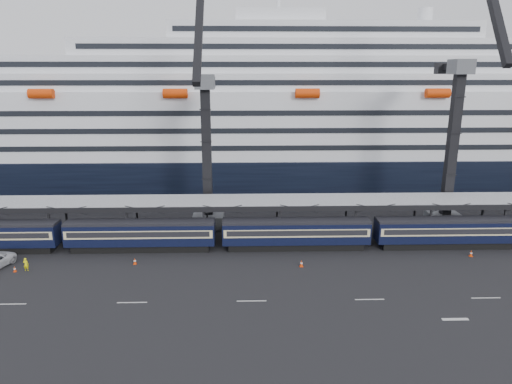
% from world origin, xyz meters
% --- Properties ---
extents(ground, '(260.00, 260.00, 0.00)m').
position_xyz_m(ground, '(0.00, 0.00, 0.00)').
color(ground, black).
rests_on(ground, ground).
extents(lane_markings, '(111.00, 4.27, 0.02)m').
position_xyz_m(lane_markings, '(8.15, -5.23, 0.01)').
color(lane_markings, beige).
rests_on(lane_markings, ground).
extents(train, '(133.05, 3.00, 4.05)m').
position_xyz_m(train, '(-4.65, 10.00, 2.20)').
color(train, black).
rests_on(train, ground).
extents(canopy, '(130.00, 6.25, 5.53)m').
position_xyz_m(canopy, '(0.00, 14.00, 5.25)').
color(canopy, gray).
rests_on(canopy, ground).
extents(cruise_ship, '(214.09, 28.84, 34.00)m').
position_xyz_m(cruise_ship, '(-1.08, 45.99, 12.34)').
color(cruise_ship, black).
rests_on(cruise_ship, ground).
extents(crane_dark_near, '(4.50, 17.75, 35.08)m').
position_xyz_m(crane_dark_near, '(-20.00, 18.59, 11.93)').
color(crane_dark_near, '#46494D').
rests_on(crane_dark_near, ground).
extents(crane_dark_mid, '(4.50, 18.24, 39.64)m').
position_xyz_m(crane_dark_mid, '(15.00, 17.59, 13.36)').
color(crane_dark_mid, '#46494D').
rests_on(crane_dark_mid, ground).
extents(worker, '(0.60, 0.40, 1.61)m').
position_xyz_m(worker, '(-40.02, 3.88, 0.80)').
color(worker, '#FCF10D').
rests_on(worker, ground).
extents(traffic_cone_b, '(0.34, 0.34, 0.68)m').
position_xyz_m(traffic_cone_b, '(-41.25, 3.66, 0.34)').
color(traffic_cone_b, red).
rests_on(traffic_cone_b, ground).
extents(traffic_cone_c, '(0.40, 0.40, 0.80)m').
position_xyz_m(traffic_cone_c, '(-27.86, 5.46, 0.40)').
color(traffic_cone_c, red).
rests_on(traffic_cone_c, ground).
extents(traffic_cone_d, '(0.43, 0.43, 0.85)m').
position_xyz_m(traffic_cone_d, '(-7.95, 4.22, 0.42)').
color(traffic_cone_d, red).
rests_on(traffic_cone_d, ground).
extents(traffic_cone_e, '(0.42, 0.42, 0.84)m').
position_xyz_m(traffic_cone_e, '(13.66, 6.72, 0.42)').
color(traffic_cone_e, red).
rests_on(traffic_cone_e, ground).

